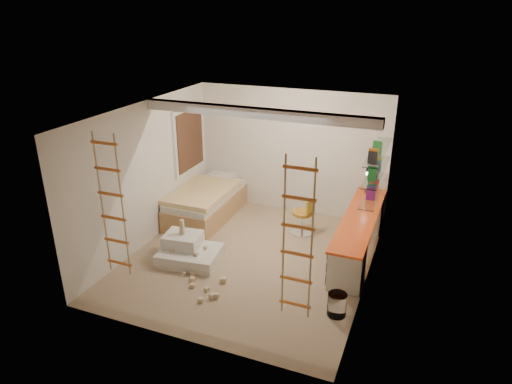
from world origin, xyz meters
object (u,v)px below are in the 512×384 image
at_px(desk, 359,234).
at_px(swivel_chair, 303,221).
at_px(bed, 206,203).
at_px(play_platform, 188,251).

xyz_separation_m(desk, swivel_chair, (-1.12, 0.39, -0.13)).
bearing_deg(bed, swivel_chair, 0.71).
relative_size(desk, bed, 1.40).
height_order(bed, play_platform, bed).
height_order(desk, play_platform, desk).
xyz_separation_m(bed, swivel_chair, (2.08, 0.03, -0.05)).
xyz_separation_m(desk, bed, (-3.20, 0.36, -0.07)).
distance_m(swivel_chair, play_platform, 2.31).
distance_m(desk, play_platform, 2.99).
relative_size(desk, play_platform, 2.56).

